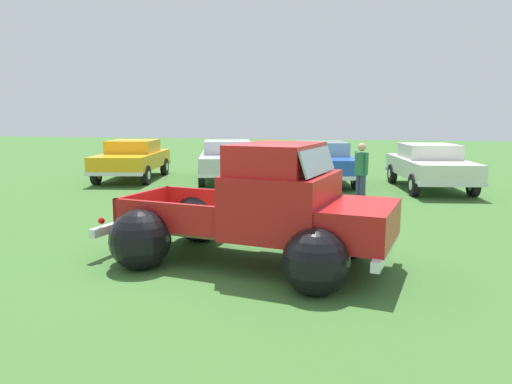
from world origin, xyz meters
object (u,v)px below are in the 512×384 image
spectator_0 (361,170)px  show_car_1 (227,159)px  show_car_3 (430,165)px  show_car_0 (133,158)px  show_car_2 (322,161)px  vintage_pickup_truck (267,218)px

spectator_0 → show_car_1: bearing=-75.9°
spectator_0 → show_car_3: bearing=-159.6°
show_car_3 → show_car_0: bearing=-100.8°
show_car_2 → spectator_0: size_ratio=2.87×
vintage_pickup_truck → show_car_1: 10.10m
show_car_0 → spectator_0: bearing=57.1°
show_car_3 → spectator_0: bearing=-42.8°
vintage_pickup_truck → show_car_1: bearing=119.9°
show_car_0 → show_car_1: size_ratio=0.95×
show_car_1 → show_car_3: 6.89m
vintage_pickup_truck → show_car_3: (3.66, 8.83, 0.03)m
show_car_0 → spectator_0: (8.18, -3.57, 0.14)m
show_car_2 → spectator_0: spectator_0 is taller
show_car_3 → show_car_1: bearing=-105.1°
show_car_0 → show_car_3: bearing=78.7°
show_car_1 → show_car_3: size_ratio=1.06×
show_car_2 → show_car_3: size_ratio=1.02×
show_car_0 → show_car_2: bearing=83.4°
show_car_1 → show_car_2: size_ratio=1.04×
show_car_2 → spectator_0: 4.11m
spectator_0 → show_car_2: bearing=-107.3°
show_car_1 → show_car_2: bearing=73.4°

